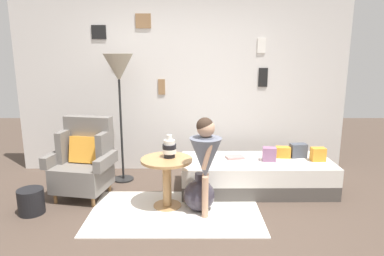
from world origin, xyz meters
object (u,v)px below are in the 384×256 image
(magazine_basket, at_px, (31,201))
(vase_striped, at_px, (170,148))
(daybed, at_px, (256,175))
(book_on_daybed, at_px, (235,157))
(demijohn_near, at_px, (199,195))
(person_child, at_px, (206,155))
(floor_lamp, at_px, (119,72))
(armchair, at_px, (85,161))
(side_table, at_px, (167,172))

(magazine_basket, bearing_deg, vase_striped, 7.99)
(daybed, bearing_deg, book_on_daybed, 165.24)
(demijohn_near, bearing_deg, magazine_basket, -177.51)
(daybed, height_order, person_child, person_child)
(floor_lamp, bearing_deg, armchair, -125.23)
(book_on_daybed, relative_size, demijohn_near, 0.50)
(armchair, xyz_separation_m, person_child, (1.47, -0.56, 0.26))
(daybed, bearing_deg, vase_striped, -156.95)
(vase_striped, distance_m, magazine_basket, 1.63)
(vase_striped, xyz_separation_m, demijohn_near, (0.34, -0.13, -0.51))
(vase_striped, height_order, magazine_basket, vase_striped)
(daybed, height_order, book_on_daybed, book_on_daybed)
(person_child, xyz_separation_m, demijohn_near, (-0.06, 0.14, -0.51))
(floor_lamp, relative_size, book_on_daybed, 7.86)
(side_table, height_order, magazine_basket, side_table)
(armchair, relative_size, magazine_basket, 3.46)
(book_on_daybed, distance_m, demijohn_near, 0.85)
(daybed, xyz_separation_m, demijohn_near, (-0.74, -0.59, -0.02))
(armchair, xyz_separation_m, magazine_basket, (-0.45, -0.50, -0.30))
(person_child, relative_size, demijohn_near, 2.49)
(daybed, distance_m, demijohn_near, 0.95)
(vase_striped, bearing_deg, demijohn_near, -21.57)
(side_table, bearing_deg, demijohn_near, -13.21)
(book_on_daybed, distance_m, magazine_basket, 2.46)
(vase_striped, bearing_deg, side_table, -121.98)
(side_table, distance_m, floor_lamp, 1.53)
(book_on_daybed, bearing_deg, vase_striped, -146.78)
(daybed, bearing_deg, side_table, -155.46)
(armchair, distance_m, person_child, 1.59)
(armchair, distance_m, book_on_daybed, 1.89)
(vase_striped, bearing_deg, armchair, 164.87)
(book_on_daybed, xyz_separation_m, demijohn_near, (-0.47, -0.66, -0.23))
(book_on_daybed, bearing_deg, magazine_basket, -162.30)
(daybed, relative_size, book_on_daybed, 8.67)
(vase_striped, distance_m, person_child, 0.48)
(armchair, bearing_deg, side_table, -17.92)
(daybed, distance_m, floor_lamp, 2.23)
(armchair, distance_m, floor_lamp, 1.22)
(person_child, xyz_separation_m, magazine_basket, (-1.92, 0.06, -0.56))
(book_on_daybed, bearing_deg, armchair, -172.67)
(demijohn_near, height_order, magazine_basket, demijohn_near)
(daybed, distance_m, vase_striped, 1.27)
(magazine_basket, bearing_deg, person_child, -1.75)
(magazine_basket, bearing_deg, demijohn_near, 2.49)
(person_child, relative_size, book_on_daybed, 4.97)
(daybed, height_order, side_table, side_table)
(person_child, height_order, magazine_basket, person_child)
(person_child, bearing_deg, demijohn_near, 114.25)
(side_table, relative_size, book_on_daybed, 2.65)
(armchair, xyz_separation_m, daybed, (2.15, 0.17, -0.24))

